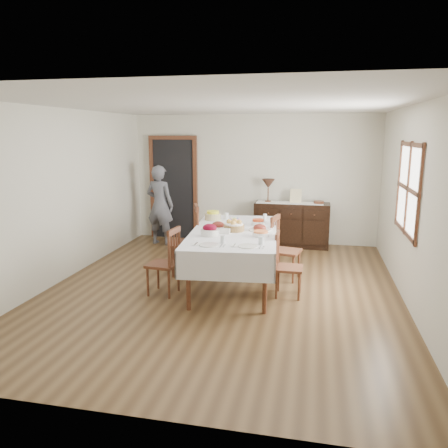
% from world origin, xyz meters
% --- Properties ---
extents(ground, '(6.00, 6.00, 0.00)m').
position_xyz_m(ground, '(0.00, 0.00, 0.00)').
color(ground, brown).
extents(room_shell, '(5.02, 6.02, 2.65)m').
position_xyz_m(room_shell, '(-0.15, 0.42, 1.64)').
color(room_shell, silver).
rests_on(room_shell, ground).
extents(dining_table, '(1.44, 2.51, 0.83)m').
position_xyz_m(dining_table, '(0.12, 0.24, 0.73)').
color(dining_table, white).
rests_on(dining_table, ground).
extents(chair_left_near, '(0.44, 0.44, 0.96)m').
position_xyz_m(chair_left_near, '(-0.73, -0.34, 0.48)').
color(chair_left_near, '#5A2F1D').
rests_on(chair_left_near, ground).
extents(chair_left_far, '(0.60, 0.60, 1.11)m').
position_xyz_m(chair_left_far, '(-0.71, 0.64, 0.56)').
color(chair_left_far, '#5A2F1D').
rests_on(chair_left_far, ground).
extents(chair_right_near, '(0.38, 0.38, 0.90)m').
position_xyz_m(chair_right_near, '(0.90, -0.06, 0.46)').
color(chair_right_near, '#5A2F1D').
rests_on(chair_right_near, ground).
extents(chair_right_far, '(0.49, 0.49, 0.99)m').
position_xyz_m(chair_right_far, '(0.81, 0.68, 0.50)').
color(chair_right_far, '#5A2F1D').
rests_on(chair_right_far, ground).
extents(sideboard, '(1.46, 0.53, 0.88)m').
position_xyz_m(sideboard, '(0.82, 2.72, 0.44)').
color(sideboard, black).
rests_on(sideboard, ground).
extents(person, '(0.59, 0.44, 1.72)m').
position_xyz_m(person, '(-1.80, 2.34, 0.86)').
color(person, slate).
rests_on(person, ground).
extents(bread_basket, '(0.30, 0.30, 0.17)m').
position_xyz_m(bread_basket, '(0.12, 0.23, 0.89)').
color(bread_basket, olive).
rests_on(bread_basket, dining_table).
extents(egg_basket, '(0.23, 0.23, 0.11)m').
position_xyz_m(egg_basket, '(0.06, 0.63, 0.87)').
color(egg_basket, black).
rests_on(egg_basket, dining_table).
extents(ham_platter_a, '(0.33, 0.33, 0.11)m').
position_xyz_m(ham_platter_a, '(-0.15, 0.39, 0.86)').
color(ham_platter_a, white).
rests_on(ham_platter_a, dining_table).
extents(ham_platter_b, '(0.33, 0.33, 0.11)m').
position_xyz_m(ham_platter_b, '(0.49, 0.34, 0.86)').
color(ham_platter_b, white).
rests_on(ham_platter_b, dining_table).
extents(beet_bowl, '(0.25, 0.25, 0.17)m').
position_xyz_m(beet_bowl, '(-0.15, -0.14, 0.90)').
color(beet_bowl, white).
rests_on(beet_bowl, dining_table).
extents(carrot_bowl, '(0.21, 0.21, 0.09)m').
position_xyz_m(carrot_bowl, '(0.41, 0.70, 0.87)').
color(carrot_bowl, white).
rests_on(carrot_bowl, dining_table).
extents(pineapple_bowl, '(0.27, 0.27, 0.15)m').
position_xyz_m(pineapple_bowl, '(-0.37, 0.97, 0.89)').
color(pineapple_bowl, '#C6B885').
rests_on(pineapple_bowl, dining_table).
extents(casserole_dish, '(0.23, 0.23, 0.08)m').
position_xyz_m(casserole_dish, '(0.55, -0.03, 0.87)').
color(casserole_dish, white).
rests_on(casserole_dish, dining_table).
extents(butter_dish, '(0.15, 0.10, 0.07)m').
position_xyz_m(butter_dish, '(0.03, 0.02, 0.86)').
color(butter_dish, white).
rests_on(butter_dish, dining_table).
extents(setting_left, '(0.43, 0.31, 0.10)m').
position_xyz_m(setting_left, '(0.01, -0.61, 0.85)').
color(setting_left, white).
rests_on(setting_left, dining_table).
extents(setting_right, '(0.43, 0.31, 0.10)m').
position_xyz_m(setting_right, '(0.50, -0.58, 0.85)').
color(setting_right, white).
rests_on(setting_right, dining_table).
extents(glass_far_a, '(0.07, 0.07, 0.11)m').
position_xyz_m(glass_far_a, '(-0.16, 1.05, 0.88)').
color(glass_far_a, silver).
rests_on(glass_far_a, dining_table).
extents(glass_far_b, '(0.06, 0.06, 0.10)m').
position_xyz_m(glass_far_b, '(0.47, 1.14, 0.88)').
color(glass_far_b, silver).
rests_on(glass_far_b, dining_table).
extents(runner, '(1.30, 0.35, 0.01)m').
position_xyz_m(runner, '(0.78, 2.70, 0.88)').
color(runner, white).
rests_on(runner, sideboard).
extents(table_lamp, '(0.26, 0.26, 0.46)m').
position_xyz_m(table_lamp, '(0.34, 2.72, 1.23)').
color(table_lamp, brown).
rests_on(table_lamp, sideboard).
extents(picture_frame, '(0.22, 0.08, 0.28)m').
position_xyz_m(picture_frame, '(0.89, 2.71, 1.02)').
color(picture_frame, beige).
rests_on(picture_frame, sideboard).
extents(deco_bowl, '(0.20, 0.20, 0.06)m').
position_xyz_m(deco_bowl, '(1.34, 2.69, 0.91)').
color(deco_bowl, '#5A2F1D').
rests_on(deco_bowl, sideboard).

